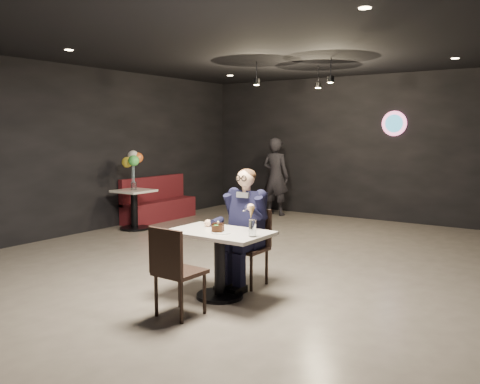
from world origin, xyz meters
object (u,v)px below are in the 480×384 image
Objects in this scene: main_table at (220,264)px; chair_far at (247,248)px; chair_near at (180,270)px; booth_bench at (159,199)px; balloon_vase at (134,186)px; side_table at (134,208)px; passerby at (276,177)px; sundae_glass at (253,228)px; seated_man at (247,226)px.

chair_far reaches higher than main_table.
booth_bench is at bearing 137.40° from chair_near.
side_table is at bearing 0.00° from balloon_vase.
chair_near is 0.51× the size of booth_bench.
side_table is 0.43m from balloon_vase.
booth_bench is (-4.01, 3.96, -0.01)m from chair_near.
main_table is 0.64× the size of passerby.
sundae_glass is 0.22× the size of side_table.
main_table is 6.28× the size of sundae_glass.
seated_man is (0.00, 1.21, 0.26)m from chair_near.
passerby is (-2.36, 4.71, 0.39)m from chair_far.
sundae_glass reaches higher than main_table.
chair_near is at bearing -90.00° from seated_man.
seated_man is at bearing -25.32° from balloon_vase.
chair_near is 1.24m from seated_man.
side_table is at bearing 154.68° from chair_far.
balloon_vase reaches higher than side_table.
booth_bench reaches higher than main_table.
side_table is 0.47× the size of passerby.
sundae_glass is (0.46, -0.59, 0.12)m from seated_man.
seated_man is 4.10m from balloon_vase.
chair_near is 5.64m from booth_bench.
chair_far is 0.26m from seated_man.
chair_far is (0.00, 0.55, 0.09)m from main_table.
chair_near is 6.08× the size of balloon_vase.
side_table is (-3.71, 2.31, 0.02)m from main_table.
chair_far is 0.64× the size of seated_man.
seated_man reaches higher than side_table.
side_table is at bearing 143.45° from chair_near.
sundae_glass is (0.46, 0.62, 0.38)m from chair_near.
balloon_vase is at bearing 154.68° from seated_man.
chair_near is 0.64× the size of seated_man.
chair_near is at bearing -38.64° from side_table.
sundae_glass is at bearing 117.84° from passerby.
seated_man reaches higher than balloon_vase.
balloon_vase is at bearing -73.30° from booth_bench.
sundae_glass is 4.80m from side_table.
chair_near is at bearing -44.68° from booth_bench.
side_table is at bearing 65.30° from passerby.
side_table is (-3.71, 2.96, -0.06)m from chair_near.
passerby is at bearing 65.42° from balloon_vase.
passerby is at bearing 117.95° from sundae_glass.
main_table is at bearing 114.01° from passerby.
chair_far is at bearing 116.46° from passerby.
seated_man is at bearing 116.46° from passerby.
side_table is 5.28× the size of balloon_vase.
balloon_vase is at bearing 150.63° from sundae_glass.
passerby reaches higher than main_table.
chair_far is 0.83m from sundae_glass.
seated_man is (0.00, 0.55, 0.34)m from main_table.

